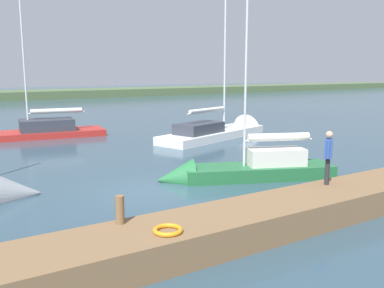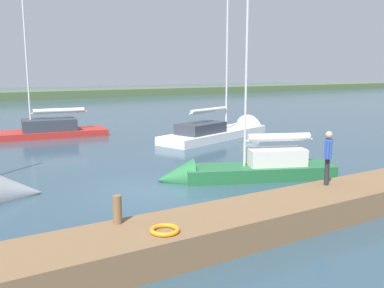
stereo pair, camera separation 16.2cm
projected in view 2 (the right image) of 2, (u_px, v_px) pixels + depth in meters
ground_plane at (154, 192)px, 14.94m from camera, size 200.00×200.00×0.00m
dock_pier at (238, 224)px, 10.76m from camera, size 19.90×1.90×0.77m
mooring_post_near at (117, 209)px, 9.67m from camera, size 0.20×0.20×0.67m
life_ring_buoy at (165, 230)px, 9.19m from camera, size 0.66×0.66×0.10m
sailboat_outer_mooring at (240, 173)px, 16.67m from camera, size 7.12×4.12×9.01m
sailboat_behind_pier at (9, 136)px, 26.41m from camera, size 10.24×3.75×9.89m
sailboat_far_left at (229, 133)px, 27.77m from camera, size 10.31×5.42×11.30m
person_on_dock at (328, 154)px, 12.90m from camera, size 0.52×0.45×1.66m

